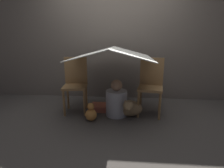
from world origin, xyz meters
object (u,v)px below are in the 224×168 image
object	(u,v)px
person_front	(116,101)
dog	(128,108)
chair_right	(151,84)
chair_left	(76,82)

from	to	relation	value
person_front	dog	xyz separation A→B (m)	(0.19, -0.05, -0.09)
chair_right	person_front	xyz separation A→B (m)	(-0.55, -0.14, -0.27)
chair_right	person_front	size ratio (longest dim) A/B	1.55
person_front	dog	distance (m)	0.22
chair_right	person_front	bearing A→B (deg)	-155.46
chair_left	dog	distance (m)	0.99
person_front	dog	world-z (taller)	person_front
chair_left	person_front	bearing A→B (deg)	-18.75
chair_left	dog	bearing A→B (deg)	-19.60
chair_left	chair_right	distance (m)	1.26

